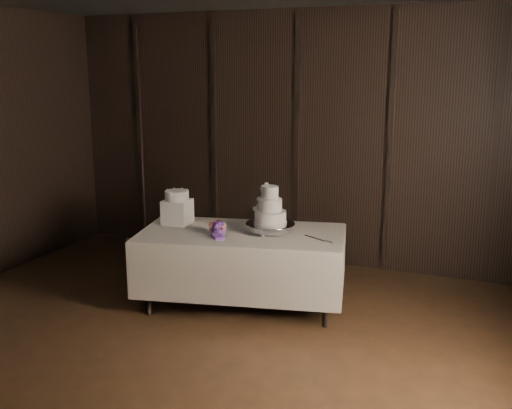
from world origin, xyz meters
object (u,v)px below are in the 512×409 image
(cake_stand, at_px, (270,228))
(wedding_cake, at_px, (267,209))
(display_table, at_px, (242,265))
(bouquet, at_px, (218,229))
(box_pedestal, at_px, (177,212))
(small_cake, at_px, (177,195))

(cake_stand, distance_m, wedding_cake, 0.19)
(display_table, relative_size, bouquet, 5.91)
(wedding_cake, bearing_deg, cake_stand, 53.05)
(bouquet, distance_m, box_pedestal, 0.61)
(cake_stand, relative_size, wedding_cake, 1.32)
(cake_stand, distance_m, bouquet, 0.51)
(cake_stand, xyz_separation_m, wedding_cake, (-0.03, -0.02, 0.19))
(display_table, bearing_deg, box_pedestal, 163.77)
(bouquet, bearing_deg, display_table, 43.68)
(bouquet, height_order, small_cake, small_cake)
(display_table, height_order, cake_stand, cake_stand)
(cake_stand, height_order, wedding_cake, wedding_cake)
(bouquet, distance_m, small_cake, 0.65)
(wedding_cake, relative_size, box_pedestal, 1.42)
(cake_stand, bearing_deg, wedding_cake, -150.26)
(wedding_cake, relative_size, small_cake, 1.51)
(display_table, relative_size, box_pedestal, 8.34)
(display_table, distance_m, cake_stand, 0.48)
(display_table, xyz_separation_m, box_pedestal, (-0.74, 0.05, 0.47))
(cake_stand, relative_size, bouquet, 1.32)
(wedding_cake, height_order, small_cake, wedding_cake)
(display_table, height_order, box_pedestal, box_pedestal)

